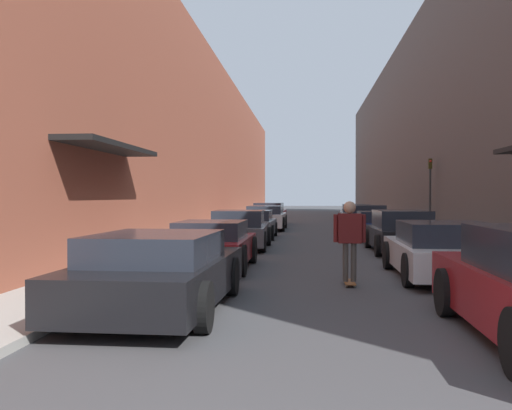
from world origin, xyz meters
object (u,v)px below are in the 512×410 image
Objects in this scene: parked_car_left_1 at (213,245)px; parked_car_left_5 at (269,214)px; parked_car_right_1 at (443,251)px; traffic_light at (430,187)px; skateboarder at (350,234)px; parked_car_left_3 at (251,224)px; parked_car_left_0 at (159,272)px; parked_car_left_2 at (239,230)px; parked_car_left_4 at (266,218)px; parked_car_right_4 at (367,219)px; parked_car_right_5 at (356,215)px; parked_car_right_2 at (400,232)px; parked_car_right_3 at (380,226)px.

parked_car_left_5 reaches higher than parked_car_left_1.
parked_car_right_1 is 1.36× the size of traffic_light.
skateboarder is at bearing -107.48° from traffic_light.
parked_car_left_0 is at bearing -89.66° from parked_car_left_3.
parked_car_left_2 is 0.97× the size of parked_car_left_3.
parked_car_left_2 is 1.20× the size of traffic_light.
parked_car_right_4 reaches higher than parked_car_left_4.
parked_car_right_4 is at bearing 44.28° from parked_car_left_3.
traffic_light reaches higher than parked_car_right_5.
parked_car_left_2 is 0.86× the size of parked_car_right_4.
parked_car_left_0 is 0.97× the size of parked_car_left_5.
parked_car_left_0 is at bearing -118.35° from parked_car_right_2.
parked_car_left_2 is at bearing -90.56° from parked_car_left_4.
parked_car_left_4 is (0.20, 5.89, 0.05)m from parked_car_left_3.
parked_car_right_4 is (5.22, 20.18, 0.04)m from parked_car_left_0.
parked_car_right_2 is 1.11× the size of parked_car_right_3.
parked_car_left_4 is 1.01× the size of parked_car_right_4.
parked_car_left_1 is 21.31m from parked_car_right_5.
parked_car_left_4 is at bearing 88.09° from parked_car_left_3.
traffic_light reaches higher than parked_car_left_3.
parked_car_right_5 is at bearing 90.03° from parked_car_right_3.
parked_car_right_1 is (5.20, -11.08, 0.02)m from parked_car_left_3.
parked_car_right_3 is at bearing -91.01° from parked_car_right_4.
parked_car_right_1 reaches higher than parked_car_left_3.
parked_car_left_0 is 4.15m from skateboarder.
parked_car_left_3 is at bearing -135.72° from parked_car_right_4.
parked_car_left_2 reaches higher than parked_car_left_0.
parked_car_left_4 is (0.11, 20.90, 0.03)m from parked_car_left_0.
parked_car_right_5 is at bearing 107.37° from traffic_light.
parked_car_left_4 reaches higher than parked_car_left_1.
parked_car_left_1 is at bearing 90.10° from parked_car_left_0.
parked_car_right_1 is at bearing -90.01° from parked_car_right_5.
parked_car_left_0 is 20.90m from parked_car_left_4.
traffic_light is at bearing -48.03° from parked_car_right_4.
parked_car_left_1 is 0.89× the size of parked_car_right_2.
parked_car_right_4 is at bearing 62.21° from parked_car_left_2.
traffic_light is at bearing 79.22° from parked_car_right_1.
parked_car_left_5 reaches higher than parked_car_left_4.
parked_car_right_5 is at bearing 63.95° from parked_car_left_3.
parked_car_left_3 is 0.91× the size of parked_car_right_1.
parked_car_right_5 is at bearing 43.49° from parked_car_left_4.
parked_car_right_2 is at bearing 72.97° from skateboarder.
parked_car_right_5 is at bearing 71.60° from parked_car_left_2.
parked_car_left_4 reaches higher than parked_car_left_3.
parked_car_left_4 is at bearing 99.26° from skateboarder.
parked_car_right_4 is at bearing 89.44° from parked_car_right_2.
parked_car_left_2 is at bearing -88.88° from parked_car_left_3.
parked_car_left_2 is 2.41× the size of skateboarder.
parked_car_left_0 is at bearing -89.90° from parked_car_left_1.
traffic_light reaches higher than parked_car_left_4.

